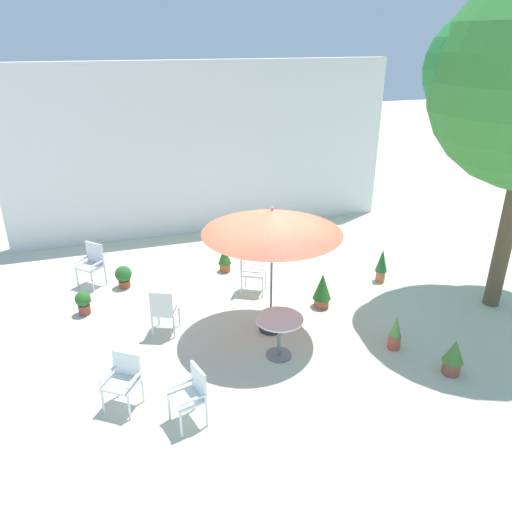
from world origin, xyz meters
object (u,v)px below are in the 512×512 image
(potted_plant_3, at_px, (382,264))
(patio_chair_1, at_px, (92,262))
(potted_plant_0, at_px, (124,276))
(potted_plant_1, at_px, (454,356))
(patio_chair_2, at_px, (164,309))
(patio_chair_4, at_px, (124,377))
(patio_umbrella_0, at_px, (272,222))
(potted_plant_5, at_px, (83,302))
(patio_chair_3, at_px, (250,269))
(cafe_table_0, at_px, (279,330))
(potted_plant_2, at_px, (322,289))
(potted_plant_4, at_px, (395,333))
(patio_chair_0, at_px, (192,392))
(potted_plant_6, at_px, (225,258))

(potted_plant_3, bearing_deg, patio_chair_1, 163.73)
(potted_plant_0, relative_size, potted_plant_1, 0.78)
(patio_chair_1, distance_m, patio_chair_2, 2.78)
(patio_chair_4, xyz_separation_m, potted_plant_1, (5.20, -0.88, -0.16))
(potted_plant_0, height_order, potted_plant_3, potted_plant_3)
(patio_umbrella_0, bearing_deg, potted_plant_5, 153.42)
(patio_chair_2, distance_m, patio_chair_4, 1.96)
(potted_plant_0, relative_size, potted_plant_3, 0.64)
(patio_chair_1, height_order, patio_chair_3, patio_chair_1)
(cafe_table_0, relative_size, potted_plant_3, 1.04)
(potted_plant_2, height_order, potted_plant_4, potted_plant_2)
(patio_chair_3, bearing_deg, patio_umbrella_0, -92.40)
(patio_chair_1, distance_m, potted_plant_4, 6.60)
(patio_chair_0, distance_m, potted_plant_3, 5.83)
(potted_plant_1, bearing_deg, potted_plant_6, 118.11)
(patio_chair_2, bearing_deg, potted_plant_2, 0.56)
(patio_umbrella_0, bearing_deg, patio_chair_3, 87.60)
(patio_chair_0, xyz_separation_m, potted_plant_4, (3.79, 0.71, -0.20))
(potted_plant_2, relative_size, potted_plant_4, 1.13)
(patio_umbrella_0, bearing_deg, potted_plant_2, 21.26)
(potted_plant_3, xyz_separation_m, potted_plant_6, (-3.25, 1.58, -0.08))
(potted_plant_2, distance_m, potted_plant_6, 2.68)
(patio_chair_2, relative_size, potted_plant_6, 1.43)
(potted_plant_2, distance_m, potted_plant_5, 4.83)
(patio_umbrella_0, bearing_deg, patio_chair_2, 166.34)
(potted_plant_1, height_order, potted_plant_2, potted_plant_2)
(patio_chair_1, xyz_separation_m, potted_plant_0, (0.62, -0.33, -0.29))
(patio_chair_1, height_order, potted_plant_5, patio_chair_1)
(potted_plant_0, bearing_deg, patio_chair_0, -81.81)
(patio_chair_3, bearing_deg, patio_chair_0, -118.84)
(potted_plant_6, bearing_deg, cafe_table_0, -89.07)
(potted_plant_1, bearing_deg, patio_chair_3, 122.11)
(patio_chair_1, relative_size, patio_chair_2, 1.04)
(potted_plant_0, xyz_separation_m, potted_plant_4, (4.45, -3.88, 0.04))
(potted_plant_2, bearing_deg, potted_plant_1, -67.12)
(patio_chair_1, relative_size, potted_plant_2, 1.31)
(potted_plant_0, distance_m, potted_plant_2, 4.39)
(patio_chair_3, xyz_separation_m, potted_plant_1, (2.35, -3.75, -0.19))
(patio_chair_0, relative_size, potted_plant_1, 1.38)
(potted_plant_1, bearing_deg, potted_plant_5, 146.33)
(cafe_table_0, bearing_deg, patio_chair_0, -147.16)
(patio_chair_2, height_order, potted_plant_2, patio_chair_2)
(potted_plant_5, distance_m, potted_plant_6, 3.35)
(potted_plant_4, bearing_deg, potted_plant_1, -61.31)
(patio_chair_3, height_order, potted_plant_2, patio_chair_3)
(potted_plant_6, bearing_deg, patio_chair_4, -122.63)
(patio_chair_4, relative_size, potted_plant_0, 1.72)
(cafe_table_0, height_order, potted_plant_0, cafe_table_0)
(cafe_table_0, relative_size, potted_plant_1, 1.26)
(patio_umbrella_0, xyz_separation_m, potted_plant_2, (1.29, 0.50, -1.80))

